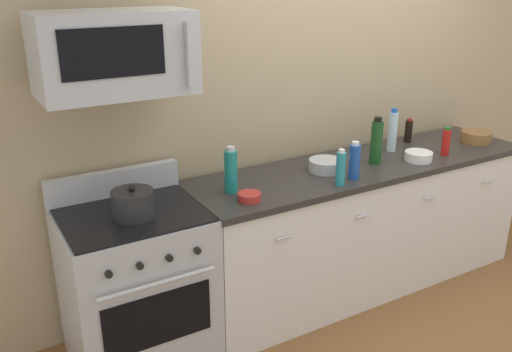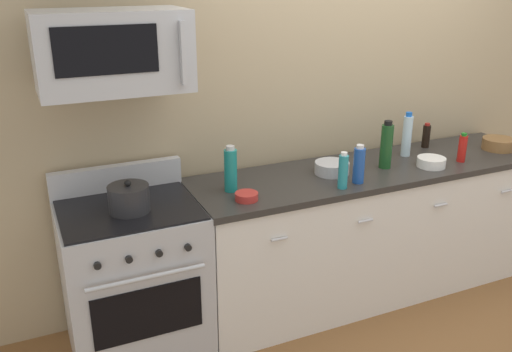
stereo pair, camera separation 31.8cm
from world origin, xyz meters
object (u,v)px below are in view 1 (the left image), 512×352
bowl_steel_prep (326,165)px  bowl_red_small (249,196)px  bowl_white_ceramic (419,156)px  stockpot (133,204)px  bottle_water_clear (393,131)px  bottle_dish_soap (341,168)px  microwave (114,53)px  bottle_sparkling_teal (230,170)px  bottle_soda_blue (354,161)px  bottle_soy_sauce_dark (408,131)px  bottle_hot_sauce_red (446,142)px  bowl_wooden_salad (476,136)px  bottle_wine_green (376,142)px  range_oven (137,287)px

bowl_steel_prep → bowl_red_small: bowl_steel_prep is taller
bowl_white_ceramic → stockpot: bearing=177.2°
bottle_water_clear → bottle_dish_soap: bottle_water_clear is taller
microwave → bowl_steel_prep: (1.29, -0.04, -0.79)m
bowl_red_small → bottle_sparkling_teal: bearing=99.9°
microwave → bottle_dish_soap: 1.44m
bottle_soda_blue → bottle_soy_sauce_dark: bearing=25.0°
bottle_soy_sauce_dark → bottle_sparkling_teal: bottle_sparkling_teal is taller
bottle_sparkling_teal → bottle_water_clear: bearing=4.3°
bottle_dish_soap → bowl_white_ceramic: bottle_dish_soap is taller
bottle_soy_sauce_dark → stockpot: same height
bottle_soy_sauce_dark → bottle_sparkling_teal: 1.61m
bowl_white_ceramic → bottle_soy_sauce_dark: bearing=54.7°
microwave → bowl_white_ceramic: microwave is taller
bottle_hot_sauce_red → bowl_white_ceramic: 0.26m
microwave → bottle_hot_sauce_red: (2.20, -0.19, -0.74)m
microwave → stockpot: bearing=-90.1°
bottle_soy_sauce_dark → bowl_white_ceramic: size_ratio=0.97×
bottle_soda_blue → bowl_steel_prep: (-0.06, 0.20, -0.07)m
bottle_hot_sauce_red → bowl_red_small: size_ratio=1.50×
bottle_sparkling_teal → bottle_dish_soap: bearing=-20.8°
bowl_steel_prep → bowl_wooden_salad: (1.35, -0.06, 0.00)m
bowl_steel_prep → stockpot: stockpot is taller
bottle_hot_sauce_red → bottle_water_clear: 0.37m
bowl_wooden_salad → stockpot: bearing=-180.0°
microwave → bottle_hot_sauce_red: bearing=-5.0°
bottle_wine_green → bottle_soy_sauce_dark: bottle_wine_green is taller
bottle_sparkling_teal → bowl_red_small: 0.20m
range_oven → bottle_dish_soap: bearing=-10.8°
bottle_wine_green → bowl_white_ceramic: bearing=-20.8°
bottle_dish_soap → bowl_red_small: size_ratio=1.70×
bottle_soda_blue → bowl_white_ceramic: (0.60, 0.04, -0.08)m
bowl_red_small → bowl_wooden_salad: bearing=3.2°
bottle_water_clear → bottle_dish_soap: bearing=-155.2°
bottle_soy_sauce_dark → bottle_sparkling_teal: (-1.60, -0.20, 0.05)m
bottle_soda_blue → bottle_hot_sauce_red: bearing=3.0°
bottle_wine_green → bowl_red_small: bottle_wine_green is taller
bottle_wine_green → bottle_hot_sauce_red: (0.54, -0.11, -0.06)m
bottle_sparkling_teal → bowl_red_small: size_ratio=2.10×
bowl_wooden_salad → bowl_white_ceramic: size_ratio=1.23×
bottle_soda_blue → bowl_white_ceramic: size_ratio=1.30×
bottle_sparkling_teal → microwave: bearing=175.9°
bottle_hot_sauce_red → bowl_steel_prep: (-0.91, 0.15, -0.05)m
range_oven → bottle_sparkling_teal: size_ratio=3.90×
range_oven → bowl_white_ceramic: range_oven is taller
bottle_water_clear → bottle_dish_soap: size_ratio=1.38×
bottle_soda_blue → bottle_sparkling_teal: size_ratio=0.87×
range_oven → bowl_white_ceramic: bearing=-4.4°
bottle_soy_sauce_dark → bowl_steel_prep: bearing=-167.9°
bottle_sparkling_teal → bowl_steel_prep: bottle_sparkling_teal is taller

